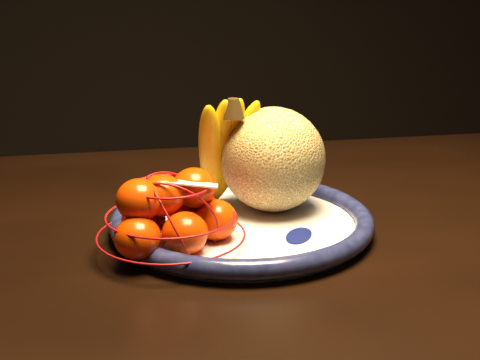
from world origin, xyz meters
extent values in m
cube|color=black|center=(-0.01, 0.00, 0.70)|extent=(1.47, 0.91, 0.04)
cylinder|color=black|center=(0.65, 0.34, 0.34)|extent=(0.06, 0.06, 0.68)
cylinder|color=white|center=(0.01, -0.04, 0.73)|extent=(0.32, 0.32, 0.01)
torus|color=#0C1139|center=(0.01, -0.04, 0.74)|extent=(0.36, 0.36, 0.03)
cylinder|color=white|center=(0.01, -0.04, 0.73)|extent=(0.16, 0.16, 0.00)
ellipsoid|color=#081355|center=(0.07, -0.11, 0.74)|extent=(0.12, 0.13, 0.00)
ellipsoid|color=#081355|center=(-0.02, 0.04, 0.74)|extent=(0.12, 0.11, 0.00)
ellipsoid|color=#081355|center=(-0.09, -0.04, 0.74)|extent=(0.11, 0.10, 0.00)
sphere|color=olive|center=(0.06, 0.00, 0.81)|extent=(0.15, 0.15, 0.15)
ellipsoid|color=gold|center=(-0.02, 0.02, 0.82)|extent=(0.06, 0.11, 0.17)
ellipsoid|color=gold|center=(-0.01, 0.02, 0.82)|extent=(0.04, 0.10, 0.17)
ellipsoid|color=gold|center=(0.00, 0.02, 0.82)|extent=(0.07, 0.10, 0.17)
ellipsoid|color=gold|center=(0.02, 0.02, 0.82)|extent=(0.10, 0.10, 0.17)
cone|color=black|center=(0.00, 0.02, 0.90)|extent=(0.03, 0.03, 0.03)
ellipsoid|color=#FB2C00|center=(-0.14, -0.13, 0.76)|extent=(0.06, 0.06, 0.05)
ellipsoid|color=#FB2C00|center=(-0.08, -0.13, 0.76)|extent=(0.06, 0.06, 0.05)
ellipsoid|color=#FB2C00|center=(-0.04, -0.10, 0.76)|extent=(0.06, 0.06, 0.05)
ellipsoid|color=#FB2C00|center=(-0.12, -0.07, 0.76)|extent=(0.06, 0.06, 0.05)
ellipsoid|color=#FB2C00|center=(-0.07, -0.06, 0.76)|extent=(0.06, 0.06, 0.05)
ellipsoid|color=#FB2C00|center=(-0.10, -0.10, 0.80)|extent=(0.06, 0.06, 0.05)
ellipsoid|color=#FB2C00|center=(-0.06, -0.08, 0.80)|extent=(0.06, 0.06, 0.05)
ellipsoid|color=#FB2C00|center=(-0.13, -0.11, 0.80)|extent=(0.06, 0.06, 0.05)
torus|color=#A10E12|center=(-0.09, -0.10, 0.75)|extent=(0.22, 0.22, 0.00)
torus|color=#A10E12|center=(-0.09, -0.10, 0.77)|extent=(0.19, 0.19, 0.00)
torus|color=#A10E12|center=(-0.09, -0.10, 0.81)|extent=(0.12, 0.12, 0.00)
torus|color=#A10E12|center=(-0.09, -0.10, 0.77)|extent=(0.13, 0.11, 0.11)
torus|color=#A10E12|center=(-0.09, -0.10, 0.77)|extent=(0.06, 0.13, 0.11)
torus|color=#A10E12|center=(-0.09, -0.10, 0.77)|extent=(0.14, 0.11, 0.11)
cube|color=white|center=(-0.07, -0.11, 0.82)|extent=(0.08, 0.04, 0.01)
camera|label=1|loc=(-0.19, -0.87, 1.06)|focal=50.00mm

